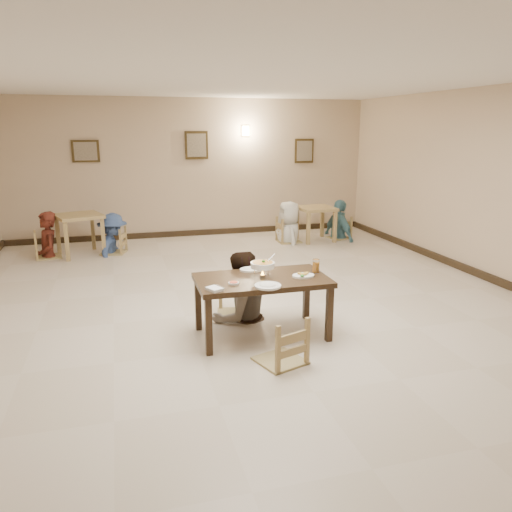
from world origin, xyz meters
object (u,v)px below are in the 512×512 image
object	(u,v)px
main_diner	(240,252)
bg_chair_rl	(289,219)
chair_near	(281,319)
bg_diner_c	(289,201)
bg_table_right	(316,213)
bg_chair_rr	(340,218)
bg_diner_b	(111,213)
bg_table_left	(79,222)
bg_chair_lr	(112,229)
chair_far	(236,278)
main_table	(262,284)
curry_warmer	(263,265)
drink_glass	(316,266)
bg_chair_ll	(47,233)
bg_diner_d	(340,200)
bg_diner_a	(44,212)

from	to	relation	value
main_diner	bg_chair_rl	xyz separation A→B (m)	(2.05, 3.98, -0.37)
chair_near	main_diner	bearing A→B (deg)	-104.71
main_diner	bg_diner_c	bearing A→B (deg)	-135.84
chair_near	bg_table_right	distance (m)	5.88
bg_chair_rl	bg_chair_rr	distance (m)	1.19
bg_chair_rr	bg_diner_b	bearing A→B (deg)	-108.33
bg_table_left	bg_chair_lr	bearing A→B (deg)	-0.66
chair_far	bg_diner_c	world-z (taller)	bg_diner_c
main_table	chair_near	distance (m)	0.73
curry_warmer	bg_diner_b	xyz separation A→B (m)	(-1.69, 4.57, -0.07)
main_table	drink_glass	size ratio (longest dim) A/B	9.34
chair_far	chair_near	distance (m)	1.42
chair_far	bg_table_right	distance (m)	4.72
chair_near	bg_chair_lr	size ratio (longest dim) A/B	1.02
bg_table_left	bg_chair_lr	distance (m)	0.61
bg_table_right	bg_chair_lr	size ratio (longest dim) A/B	0.82
chair_near	main_diner	world-z (taller)	main_diner
chair_near	bg_chair_rl	size ratio (longest dim) A/B	0.97
main_diner	bg_chair_ll	world-z (taller)	main_diner
bg_diner_d	bg_chair_ll	bearing A→B (deg)	80.85
chair_far	bg_table_right	bearing A→B (deg)	66.88
main_table	bg_diner_d	bearing A→B (deg)	56.41
bg_chair_ll	drink_glass	bearing A→B (deg)	-150.48
bg_chair_lr	bg_chair_rr	bearing A→B (deg)	107.65
drink_glass	bg_chair_ll	size ratio (longest dim) A/B	0.17
chair_far	curry_warmer	xyz separation A→B (m)	(0.16, -0.67, 0.33)
chair_far	chair_near	size ratio (longest dim) A/B	1.08
bg_chair_lr	main_table	bearing A→B (deg)	36.83
chair_near	bg_table_right	bearing A→B (deg)	-134.58
bg_chair_ll	bg_diner_d	size ratio (longest dim) A/B	0.55
bg_chair_ll	bg_diner_b	bearing A→B (deg)	-96.91
main_diner	bg_diner_a	bearing A→B (deg)	-73.76
main_table	main_diner	distance (m)	0.68
main_table	bg_diner_b	xyz separation A→B (m)	(-1.67, 4.59, 0.16)
bg_table_right	bg_chair_ll	distance (m)	5.38
bg_chair_rl	bg_diner_c	size ratio (longest dim) A/B	0.57
bg_table_right	chair_near	bearing A→B (deg)	-115.62
chair_far	bg_diner_c	xyz separation A→B (m)	(2.08, 3.92, 0.36)
bg_chair_lr	bg_chair_rr	xyz separation A→B (m)	(4.80, 0.07, -0.02)
bg_chair_rr	bg_chair_rl	bearing A→B (deg)	-106.77
bg_chair_ll	bg_chair_lr	size ratio (longest dim) A/B	1.01
main_diner	bg_diner_d	size ratio (longest dim) A/B	1.02
main_diner	bg_chair_ll	distance (m)	4.81
bg_chair_lr	bg_table_right	bearing A→B (deg)	106.70
bg_chair_rl	bg_diner_b	xyz separation A→B (m)	(-3.61, -0.02, 0.29)
curry_warmer	bg_diner_d	size ratio (longest dim) A/B	0.18
chair_near	bg_table_left	distance (m)	5.77
bg_chair_rr	bg_diner_c	distance (m)	1.26
curry_warmer	bg_chair_ll	bearing A→B (deg)	122.23
bg_diner_c	bg_chair_ll	bearing A→B (deg)	-88.04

